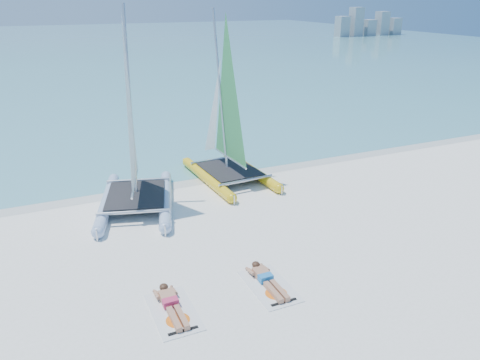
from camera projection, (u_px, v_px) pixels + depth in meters
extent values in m
plane|color=white|center=(241.00, 241.00, 14.26)|extent=(140.00, 140.00, 0.00)
cube|color=#70ACBC|center=(63.00, 47.00, 67.72)|extent=(140.00, 115.00, 0.01)
cube|color=silver|center=(186.00, 180.00, 18.92)|extent=(140.00, 1.40, 0.01)
cube|color=#8F969D|center=(342.00, 26.00, 84.47)|extent=(2.00, 2.00, 3.50)
cube|color=#8F969D|center=(356.00, 22.00, 85.34)|extent=(2.00, 2.00, 5.00)
cube|color=#8F969D|center=(369.00, 28.00, 86.88)|extent=(2.00, 2.00, 2.80)
cube|color=#8F969D|center=(382.00, 23.00, 87.77)|extent=(2.00, 2.00, 4.20)
cube|color=#8F969D|center=(394.00, 26.00, 89.13)|extent=(2.00, 2.00, 3.00)
cylinder|color=#A9BDDE|center=(107.00, 202.00, 16.44)|extent=(1.66, 4.52, 0.41)
cone|color=#A9BDDE|center=(115.00, 176.00, 18.77)|extent=(0.53, 0.67, 0.39)
cylinder|color=#A9BDDE|center=(166.00, 199.00, 16.71)|extent=(1.66, 4.52, 0.41)
cone|color=#A9BDDE|center=(166.00, 174.00, 19.04)|extent=(0.53, 0.67, 0.39)
cube|color=black|center=(136.00, 194.00, 16.49)|extent=(2.60, 2.97, 0.03)
cylinder|color=silver|center=(130.00, 101.00, 16.09)|extent=(0.43, 1.19, 6.33)
cylinder|color=gold|center=(207.00, 178.00, 18.61)|extent=(0.64, 4.47, 0.39)
cone|color=gold|center=(185.00, 160.00, 20.64)|extent=(0.40, 0.59, 0.37)
cylinder|color=gold|center=(251.00, 170.00, 19.46)|extent=(0.64, 4.47, 0.39)
cone|color=gold|center=(226.00, 154.00, 21.49)|extent=(0.40, 0.59, 0.37)
cube|color=black|center=(230.00, 169.00, 18.95)|extent=(2.05, 2.55, 0.03)
cylinder|color=silver|center=(220.00, 90.00, 18.48)|extent=(0.16, 1.17, 6.14)
cube|color=white|center=(174.00, 312.00, 11.05)|extent=(1.00, 1.85, 0.02)
cube|color=tan|center=(168.00, 298.00, 11.37)|extent=(0.36, 0.55, 0.17)
cube|color=#C92F58|center=(171.00, 302.00, 11.20)|extent=(0.37, 0.22, 0.17)
cube|color=tan|center=(178.00, 318.00, 10.71)|extent=(0.31, 0.85, 0.13)
sphere|color=tan|center=(164.00, 288.00, 11.67)|extent=(0.21, 0.21, 0.21)
ellipsoid|color=#3B2315|center=(164.00, 287.00, 11.66)|extent=(0.22, 0.24, 0.15)
cube|color=white|center=(270.00, 286.00, 12.02)|extent=(1.00, 1.85, 0.02)
cube|color=tan|center=(262.00, 274.00, 12.34)|extent=(0.36, 0.55, 0.17)
cube|color=#2378BF|center=(266.00, 278.00, 12.17)|extent=(0.37, 0.22, 0.17)
cube|color=tan|center=(277.00, 292.00, 11.68)|extent=(0.31, 0.85, 0.13)
sphere|color=tan|center=(256.00, 266.00, 12.64)|extent=(0.21, 0.21, 0.21)
ellipsoid|color=#3B2315|center=(256.00, 265.00, 12.64)|extent=(0.22, 0.24, 0.15)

